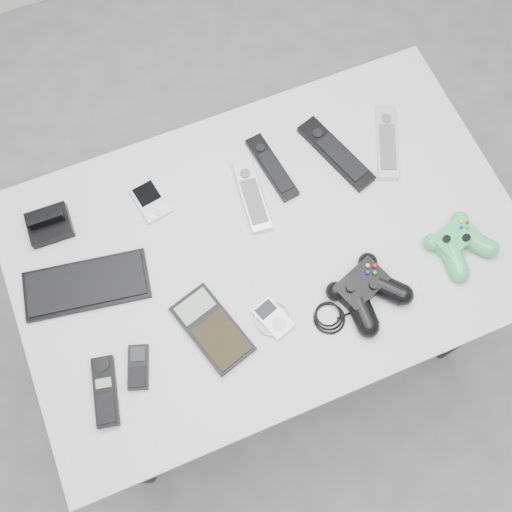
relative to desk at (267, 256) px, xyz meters
name	(u,v)px	position (x,y,z in m)	size (l,w,h in m)	color
floor	(290,331)	(0.08, -0.05, -0.70)	(3.50, 3.50, 0.00)	slate
desk	(267,256)	(0.00, 0.00, 0.00)	(1.15, 0.74, 0.77)	#A0A0A2
pda_keyboard	(86,285)	(-0.41, 0.06, 0.08)	(0.27, 0.12, 0.02)	black
dock_bracket	(48,223)	(-0.44, 0.23, 0.09)	(0.10, 0.08, 0.05)	black
pda	(151,201)	(-0.21, 0.20, 0.07)	(0.06, 0.10, 0.02)	#BABBC3
remote_silver_a	(252,195)	(0.01, 0.13, 0.08)	(0.05, 0.19, 0.02)	#BABBC3
remote_black_a	(272,167)	(0.09, 0.18, 0.08)	(0.04, 0.19, 0.02)	black
remote_black_b	(336,153)	(0.24, 0.15, 0.08)	(0.05, 0.22, 0.02)	black
remote_silver_b	(387,142)	(0.37, 0.14, 0.08)	(0.05, 0.20, 0.02)	silver
mobile_phone	(138,367)	(-0.36, -0.15, 0.07)	(0.04, 0.10, 0.02)	black
cordless_handset	(105,391)	(-0.44, -0.18, 0.08)	(0.05, 0.14, 0.02)	black
calculator	(212,329)	(-0.19, -0.14, 0.08)	(0.10, 0.19, 0.02)	black
mp3_player	(273,318)	(-0.06, -0.16, 0.07)	(0.08, 0.09, 0.02)	white
controller_black	(366,290)	(0.15, -0.19, 0.09)	(0.26, 0.16, 0.05)	black
controller_green	(459,243)	(0.40, -0.16, 0.09)	(0.14, 0.14, 0.05)	#268C41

